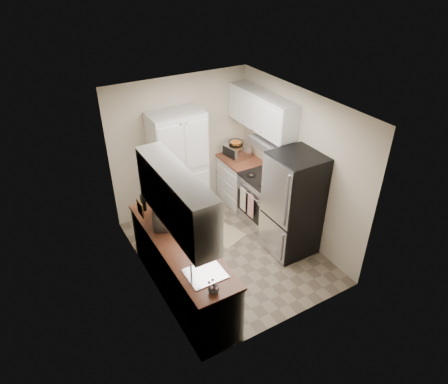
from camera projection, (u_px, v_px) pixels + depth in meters
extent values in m
plane|color=#7A6B56|center=(227.00, 252.00, 6.54)|extent=(3.20, 3.20, 0.00)
cube|color=beige|center=(182.00, 146.00, 7.05)|extent=(2.60, 0.04, 2.50)
cube|color=beige|center=(296.00, 247.00, 4.70)|extent=(2.60, 0.04, 2.50)
cube|color=beige|center=(144.00, 212.00, 5.32)|extent=(0.04, 3.20, 2.50)
cube|color=beige|center=(297.00, 165.00, 6.43)|extent=(0.04, 3.20, 2.50)
cube|color=white|center=(228.00, 105.00, 5.21)|extent=(2.60, 3.20, 0.04)
cube|color=silver|center=(176.00, 198.00, 4.54)|extent=(0.33, 1.60, 0.70)
cube|color=silver|center=(261.00, 114.00, 6.61)|extent=(0.33, 1.55, 0.58)
cube|color=#99999E|center=(272.00, 144.00, 6.47)|extent=(0.45, 0.76, 0.13)
cube|color=#B7B7BC|center=(205.00, 274.00, 4.78)|extent=(0.45, 0.40, 0.02)
cube|color=brown|center=(140.00, 208.00, 5.51)|extent=(0.02, 0.22, 0.22)
cube|color=silver|center=(179.00, 168.00, 6.89)|extent=(0.90, 0.55, 2.00)
cube|color=silver|center=(182.00, 268.00, 5.57)|extent=(0.60, 2.30, 0.88)
cube|color=brown|center=(180.00, 242.00, 5.32)|extent=(0.63, 2.33, 0.04)
cube|color=silver|center=(240.00, 181.00, 7.60)|extent=(0.60, 0.80, 0.88)
cube|color=brown|center=(241.00, 160.00, 7.35)|extent=(0.63, 0.83, 0.04)
cube|color=#B7B7BC|center=(264.00, 201.00, 7.00)|extent=(0.64, 0.76, 0.90)
cube|color=black|center=(265.00, 178.00, 6.75)|extent=(0.66, 0.78, 0.03)
cube|color=black|center=(279.00, 169.00, 6.82)|extent=(0.06, 0.76, 0.22)
cube|color=pink|center=(251.00, 206.00, 6.68)|extent=(0.01, 0.16, 0.42)
cube|color=beige|center=(243.00, 199.00, 6.86)|extent=(0.01, 0.16, 0.42)
cube|color=#B7B7BC|center=(293.00, 205.00, 6.18)|extent=(0.70, 0.72, 1.70)
imported|color=silver|center=(169.00, 210.00, 5.63)|extent=(0.64, 0.74, 0.34)
cylinder|color=black|center=(143.00, 201.00, 5.85)|extent=(0.08, 0.08, 0.33)
imported|color=white|center=(214.00, 288.00, 4.50)|extent=(0.14, 0.14, 0.13)
cube|color=#347D3C|center=(160.00, 195.00, 6.04)|extent=(0.09, 0.20, 0.26)
cube|color=#BBBCC0|center=(237.00, 151.00, 7.35)|extent=(0.40, 0.48, 0.25)
cube|color=tan|center=(220.00, 232.00, 6.97)|extent=(0.74, 0.93, 0.01)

